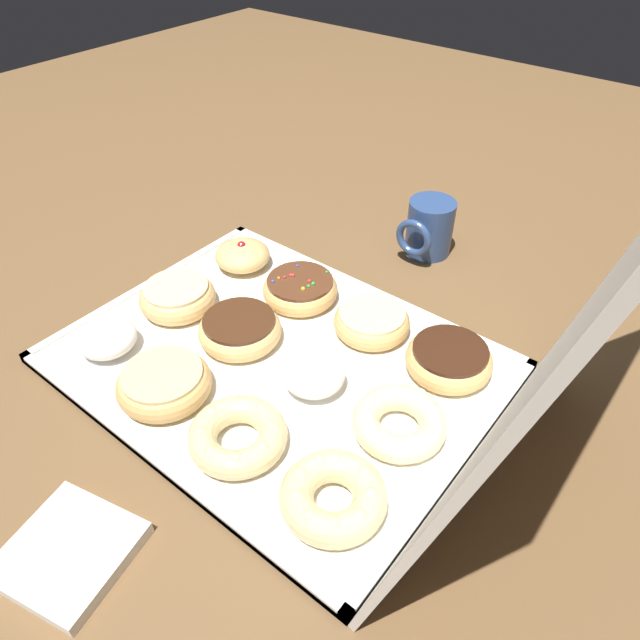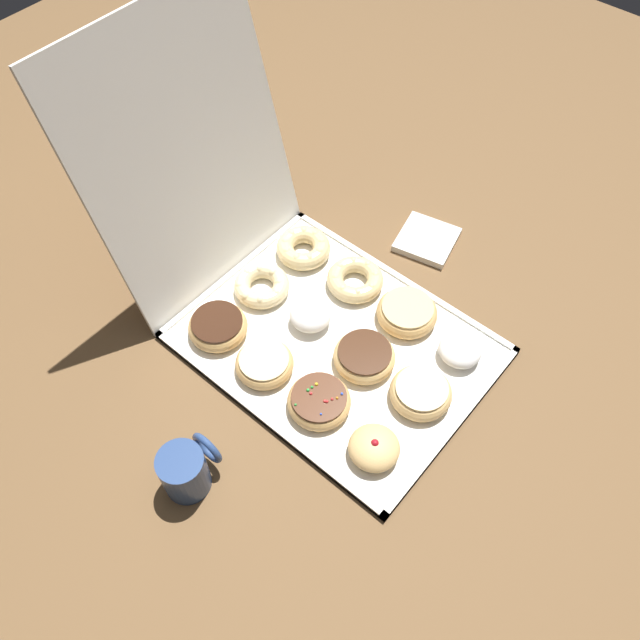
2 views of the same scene
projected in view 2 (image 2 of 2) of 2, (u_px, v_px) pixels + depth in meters
name	position (u px, v px, depth m)	size (l,w,h in m)	color
ground_plane	(336.00, 345.00, 1.26)	(3.00, 3.00, 0.00)	brown
donut_box	(336.00, 344.00, 1.26)	(0.43, 0.56, 0.01)	white
box_lid_open	(191.00, 160.00, 1.17)	(0.43, 0.55, 0.01)	white
jelly_filled_donut_0	(374.00, 448.00, 1.10)	(0.09, 0.09, 0.05)	#E5B770
glazed_ring_donut_1	(421.00, 392.00, 1.17)	(0.11, 0.11, 0.04)	#E5B770
powdered_filled_donut_2	(460.00, 350.00, 1.22)	(0.08, 0.08, 0.04)	white
sprinkle_donut_3	(319.00, 401.00, 1.16)	(0.12, 0.12, 0.04)	tan
chocolate_frosted_donut_4	(365.00, 355.00, 1.21)	(0.12, 0.12, 0.04)	#E5B770
glazed_ring_donut_5	(407.00, 312.00, 1.27)	(0.12, 0.12, 0.04)	tan
glazed_ring_donut_6	(264.00, 363.00, 1.20)	(0.11, 0.11, 0.03)	tan
powdered_filled_donut_7	(310.00, 315.00, 1.26)	(0.08, 0.08, 0.05)	white
cruller_donut_8	(355.00, 279.00, 1.32)	(0.12, 0.12, 0.04)	#EACC8C
chocolate_frosted_donut_9	(218.00, 326.00, 1.25)	(0.12, 0.12, 0.04)	tan
cruller_donut_10	(260.00, 287.00, 1.31)	(0.11, 0.11, 0.04)	beige
cruller_donut_11	(303.00, 248.00, 1.37)	(0.12, 0.12, 0.04)	#EACC8C
coffee_mug	(186.00, 470.00, 1.06)	(0.10, 0.08, 0.10)	navy
napkin_stack	(427.00, 240.00, 1.41)	(0.12, 0.12, 0.02)	white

